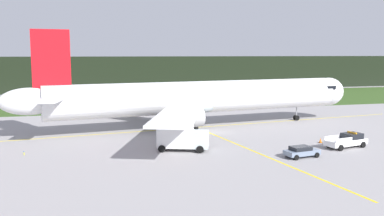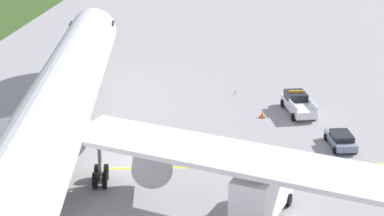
{
  "view_description": "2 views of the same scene",
  "coord_description": "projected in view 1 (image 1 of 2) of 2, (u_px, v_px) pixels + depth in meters",
  "views": [
    {
      "loc": [
        -18.99,
        -59.96,
        11.85
      ],
      "look_at": [
        -1.94,
        5.03,
        3.11
      ],
      "focal_mm": 39.44,
      "sensor_mm": 36.0,
      "label": 1
    },
    {
      "loc": [
        -45.56,
        -9.68,
        21.36
      ],
      "look_at": [
        4.39,
        -5.04,
        3.32
      ],
      "focal_mm": 60.52,
      "sensor_mm": 36.0,
      "label": 2
    }
  ],
  "objects": [
    {
      "name": "taxiway_centerline_main",
      "position": [
        201.0,
        127.0,
        68.2
      ],
      "size": [
        77.07,
        10.46,
        0.01
      ],
      "primitive_type": "cube",
      "rotation": [
        0.0,
        0.0,
        0.13
      ],
      "color": "yellow",
      "rests_on": "ground"
    },
    {
      "name": "taxiway_edge_light_west",
      "position": [
        24.0,
        153.0,
        49.37
      ],
      "size": [
        0.12,
        0.12,
        0.46
      ],
      "color": "yellow",
      "rests_on": "ground"
    },
    {
      "name": "ground",
      "position": [
        213.0,
        132.0,
        63.82
      ],
      "size": [
        320.0,
        320.0,
        0.0
      ],
      "primitive_type": "plane",
      "color": "gray"
    },
    {
      "name": "ops_pickup_truck",
      "position": [
        347.0,
        140.0,
        53.27
      ],
      "size": [
        6.01,
        3.24,
        1.94
      ],
      "color": "white",
      "rests_on": "ground"
    },
    {
      "name": "taxiway_edge_light_east",
      "position": [
        350.0,
        135.0,
        60.39
      ],
      "size": [
        0.12,
        0.12,
        0.5
      ],
      "color": "yellow",
      "rests_on": "ground"
    },
    {
      "name": "distant_tree_line",
      "position": [
        143.0,
        74.0,
        133.04
      ],
      "size": [
        288.0,
        4.01,
        10.87
      ],
      "primitive_type": "cube",
      "color": "black",
      "rests_on": "ground"
    },
    {
      "name": "airliner",
      "position": [
        197.0,
        98.0,
        67.32
      ],
      "size": [
        58.01,
        44.71,
        15.14
      ],
      "color": "white",
      "rests_on": "ground"
    },
    {
      "name": "taxiway_centerline_spur",
      "position": [
        262.0,
        155.0,
        49.62
      ],
      "size": [
        4.86,
        34.6,
        0.01
      ],
      "primitive_type": "cube",
      "rotation": [
        0.0,
        0.0,
        1.7
      ],
      "color": "yellow",
      "rests_on": "ground"
    },
    {
      "name": "grass_verge",
      "position": [
        159.0,
        100.0,
        107.36
      ],
      "size": [
        320.0,
        41.74,
        0.04
      ],
      "primitive_type": "cube",
      "color": "#304C1D",
      "rests_on": "ground"
    },
    {
      "name": "apron_cone",
      "position": [
        320.0,
        140.0,
        56.14
      ],
      "size": [
        0.52,
        0.52,
        0.65
      ],
      "color": "black",
      "rests_on": "ground"
    },
    {
      "name": "staff_car",
      "position": [
        302.0,
        151.0,
        48.29
      ],
      "size": [
        4.32,
        2.49,
        1.3
      ],
      "color": "slate",
      "rests_on": "ground"
    },
    {
      "name": "catering_truck",
      "position": [
        181.0,
        136.0,
        51.46
      ],
      "size": [
        6.64,
        4.42,
        3.73
      ],
      "color": "silver",
      "rests_on": "ground"
    }
  ]
}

